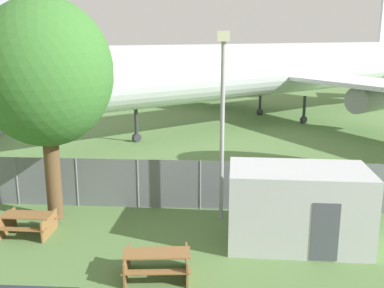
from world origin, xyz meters
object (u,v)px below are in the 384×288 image
at_px(picnic_bench_near_cabin, 28,222).
at_px(tree_near_hangar, 45,73).
at_px(portable_cabin, 298,206).
at_px(airplane, 271,70).
at_px(picnic_bench_open_grass, 157,261).

bearing_deg(picnic_bench_near_cabin, tree_near_hangar, 72.97).
height_order(portable_cabin, picnic_bench_near_cabin, portable_cabin).
bearing_deg(airplane, portable_cabin, 45.64).
bearing_deg(picnic_bench_near_cabin, picnic_bench_open_grass, -26.93).
relative_size(picnic_bench_near_cabin, picnic_bench_open_grass, 0.85).
relative_size(picnic_bench_open_grass, tree_near_hangar, 0.25).
bearing_deg(airplane, picnic_bench_near_cabin, 23.84).
bearing_deg(picnic_bench_open_grass, picnic_bench_near_cabin, 153.07).
relative_size(portable_cabin, picnic_bench_near_cabin, 2.60).
relative_size(airplane, picnic_bench_near_cabin, 21.29).
distance_m(airplane, portable_cabin, 23.19).
distance_m(picnic_bench_open_grass, tree_near_hangar, 7.93).
xyz_separation_m(airplane, portable_cabin, (-1.35, -22.97, -2.89)).
relative_size(airplane, picnic_bench_open_grass, 18.20).
distance_m(airplane, picnic_bench_near_cabin, 25.60).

